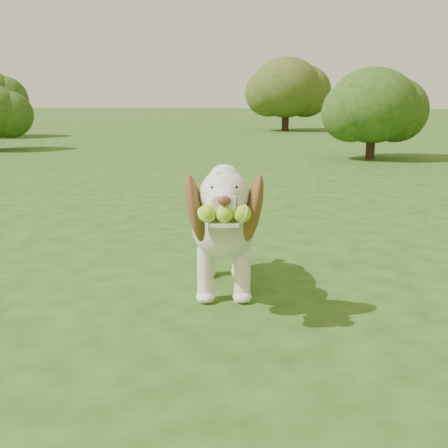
# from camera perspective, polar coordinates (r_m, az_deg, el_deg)

# --- Properties ---
(ground) EXTENTS (80.00, 80.00, 0.00)m
(ground) POSITION_cam_1_polar(r_m,az_deg,el_deg) (3.07, -4.88, -6.59)
(ground) COLOR #204213
(ground) RESTS_ON ground
(dog) EXTENTS (0.46, 1.12, 0.73)m
(dog) POSITION_cam_1_polar(r_m,az_deg,el_deg) (2.89, -0.03, 0.23)
(dog) COLOR silver
(dog) RESTS_ON ground
(shrub_c) EXTENTS (1.40, 1.40, 1.45)m
(shrub_c) POSITION_cam_1_polar(r_m,az_deg,el_deg) (9.41, 14.87, 11.56)
(shrub_c) COLOR #382314
(shrub_c) RESTS_ON ground
(shrub_i) EXTENTS (2.00, 2.00, 2.08)m
(shrub_i) POSITION_cam_1_polar(r_m,az_deg,el_deg) (16.56, 6.32, 13.62)
(shrub_i) COLOR #382314
(shrub_i) RESTS_ON ground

